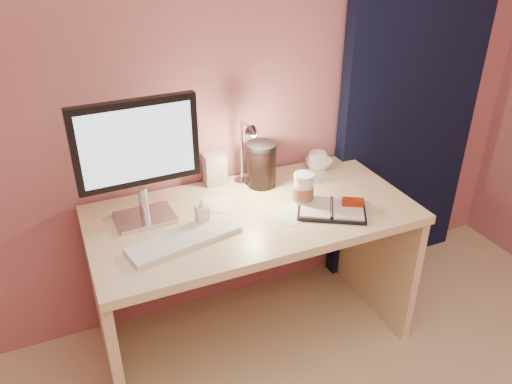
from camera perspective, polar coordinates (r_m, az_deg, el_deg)
name	(u,v)px	position (r m, az deg, el deg)	size (l,w,h in m)	color
room	(400,76)	(2.72, 16.14, 12.60)	(3.50, 3.50, 3.50)	#C6B28E
desk	(247,245)	(2.34, -1.05, -6.07)	(1.40, 0.70, 0.73)	beige
monitor	(137,151)	(2.01, -13.42, 4.56)	(0.49, 0.18, 0.52)	silver
keyboard	(185,239)	(1.98, -8.15, -5.37)	(0.46, 0.13, 0.02)	white
planner	(333,208)	(2.19, 8.84, -1.81)	(0.36, 0.33, 0.05)	black
paper_a	(292,214)	(2.14, 4.09, -2.58)	(0.14, 0.14, 0.00)	silver
paper_c	(216,204)	(2.22, -4.58, -1.40)	(0.14, 0.14, 0.00)	silver
coffee_cup	(303,190)	(2.19, 5.43, 0.23)	(0.09, 0.09, 0.15)	white
clear_cup	(317,167)	(2.40, 7.01, 2.86)	(0.08, 0.08, 0.15)	white
bowl	(319,164)	(2.55, 7.19, 3.23)	(0.14, 0.14, 0.04)	silver
lotion_bottle	(202,211)	(2.06, -6.18, -2.13)	(0.05, 0.05, 0.11)	white
dark_jar	(262,167)	(2.33, 0.64, 2.88)	(0.13, 0.13, 0.19)	black
product_box	(215,169)	(2.36, -4.74, 2.63)	(0.10, 0.08, 0.15)	#B1B1AD
desk_lamp	(249,149)	(2.24, -0.84, 4.92)	(0.08, 0.20, 0.33)	silver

